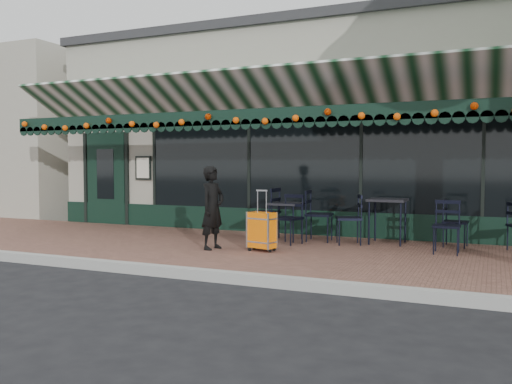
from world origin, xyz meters
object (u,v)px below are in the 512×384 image
at_px(cafe_table_b, 286,206).
at_px(chair_b_left, 265,213).
at_px(chair_b_right, 319,215).
at_px(chair_b_front, 288,219).
at_px(woman, 213,208).
at_px(chair_a_front, 447,227).
at_px(suitcase, 262,231).
at_px(chair_a_left, 349,219).
at_px(chair_a_right, 456,223).
at_px(cafe_table_a, 388,203).

height_order(cafe_table_b, chair_b_left, chair_b_left).
relative_size(chair_b_right, chair_b_front, 1.07).
distance_m(woman, chair_a_front, 3.84).
xyz_separation_m(woman, cafe_table_b, (0.75, 1.51, -0.06)).
distance_m(suitcase, chair_a_front, 2.98).
distance_m(chair_a_left, chair_a_right, 1.83).
bearing_deg(woman, chair_a_left, -42.77).
distance_m(cafe_table_b, chair_a_front, 2.95).
relative_size(woman, cafe_table_a, 1.72).
bearing_deg(chair_b_front, chair_b_left, 159.69).
distance_m(chair_b_right, chair_b_front, 0.72).
bearing_deg(chair_a_right, chair_b_right, 100.73).
distance_m(cafe_table_a, cafe_table_b, 1.88).
bearing_deg(chair_a_front, chair_b_front, -179.63).
distance_m(chair_a_front, chair_b_left, 3.35).
xyz_separation_m(chair_a_left, chair_b_right, (-0.60, 0.17, 0.03)).
height_order(woman, chair_a_front, woman).
height_order(woman, chair_a_left, woman).
xyz_separation_m(chair_a_right, chair_a_front, (-0.08, -0.82, 0.01)).
distance_m(woman, chair_b_front, 1.45).
relative_size(chair_a_right, chair_b_front, 0.93).
height_order(chair_a_front, chair_b_left, chair_b_left).
bearing_deg(cafe_table_a, chair_a_front, -34.74).
height_order(suitcase, chair_a_front, suitcase).
distance_m(chair_a_right, chair_b_left, 3.44).
bearing_deg(woman, suitcase, -69.50).
distance_m(chair_a_left, chair_b_right, 0.63).
height_order(cafe_table_a, cafe_table_b, cafe_table_a).
bearing_deg(chair_b_front, chair_a_left, 36.86).
distance_m(woman, chair_a_right, 4.23).
bearing_deg(chair_b_right, chair_b_left, 93.45).
height_order(suitcase, chair_a_left, suitcase).
relative_size(woman, chair_b_right, 1.45).
bearing_deg(chair_b_left, suitcase, 21.18).
xyz_separation_m(suitcase, chair_a_front, (2.82, 0.95, 0.10)).
distance_m(chair_a_right, chair_a_front, 0.83).
relative_size(cafe_table_b, chair_b_front, 0.78).
bearing_deg(suitcase, woman, -155.48).
bearing_deg(chair_a_right, woman, 121.31).
xyz_separation_m(chair_b_left, chair_b_right, (1.03, 0.16, -0.02)).
xyz_separation_m(cafe_table_b, chair_a_right, (3.00, 0.42, -0.22)).
relative_size(suitcase, cafe_table_a, 1.23).
relative_size(cafe_table_a, cafe_table_b, 1.15).
relative_size(woman, chair_b_left, 1.40).
xyz_separation_m(cafe_table_a, chair_a_left, (-0.62, -0.36, -0.28)).
height_order(chair_a_front, chair_b_right, chair_b_right).
height_order(woman, cafe_table_b, woman).
height_order(chair_a_right, chair_b_right, chair_b_right).
distance_m(cafe_table_a, chair_a_left, 0.77).
bearing_deg(cafe_table_a, suitcase, -135.92).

